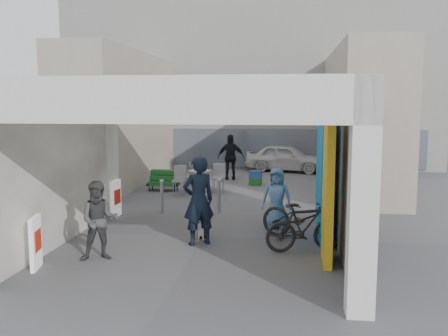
# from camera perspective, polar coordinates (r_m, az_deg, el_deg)

# --- Properties ---
(ground) EXTENTS (90.00, 90.00, 0.00)m
(ground) POSITION_cam_1_polar(r_m,az_deg,el_deg) (11.80, -2.31, -7.81)
(ground) COLOR #525257
(ground) RESTS_ON ground
(arcade_canopy) EXTENTS (6.40, 6.45, 6.40)m
(arcade_canopy) POSITION_cam_1_polar(r_m,az_deg,el_deg) (10.52, -0.22, 3.08)
(arcade_canopy) COLOR silver
(arcade_canopy) RESTS_ON ground
(far_building) EXTENTS (18.00, 4.08, 8.00)m
(far_building) POSITION_cam_1_polar(r_m,az_deg,el_deg) (25.30, 3.04, 9.46)
(far_building) COLOR white
(far_building) RESTS_ON ground
(plaza_bldg_left) EXTENTS (2.00, 9.00, 5.00)m
(plaza_bldg_left) POSITION_cam_1_polar(r_m,az_deg,el_deg) (19.80, -11.63, 5.56)
(plaza_bldg_left) COLOR #A69B89
(plaza_bldg_left) RESTS_ON ground
(plaza_bldg_right) EXTENTS (2.00, 9.00, 5.00)m
(plaza_bldg_right) POSITION_cam_1_polar(r_m,az_deg,el_deg) (18.90, 15.26, 5.37)
(plaza_bldg_right) COLOR #A69B89
(plaza_bldg_right) RESTS_ON ground
(bollard_left) EXTENTS (0.09, 0.09, 0.94)m
(bollard_left) POSITION_cam_1_polar(r_m,az_deg,el_deg) (14.21, -7.11, -3.29)
(bollard_left) COLOR #95989D
(bollard_left) RESTS_ON ground
(bollard_center) EXTENTS (0.09, 0.09, 0.96)m
(bollard_center) POSITION_cam_1_polar(r_m,az_deg,el_deg) (14.17, -0.57, -3.23)
(bollard_center) COLOR #95989D
(bollard_center) RESTS_ON ground
(bollard_right) EXTENTS (0.09, 0.09, 0.83)m
(bollard_right) POSITION_cam_1_polar(r_m,az_deg,el_deg) (13.70, 5.78, -3.89)
(bollard_right) COLOR #95989D
(bollard_right) RESTS_ON ground
(advert_board_near) EXTENTS (0.20, 0.55, 1.00)m
(advert_board_near) POSITION_cam_1_polar(r_m,az_deg,el_deg) (10.09, -20.72, -7.97)
(advert_board_near) COLOR white
(advert_board_near) RESTS_ON ground
(advert_board_far) EXTENTS (0.14, 0.55, 1.00)m
(advert_board_far) POSITION_cam_1_polar(r_m,az_deg,el_deg) (14.02, -12.25, -3.40)
(advert_board_far) COLOR white
(advert_board_far) RESTS_ON ground
(cafe_set) EXTENTS (1.65, 1.33, 1.00)m
(cafe_set) POSITION_cam_1_polar(r_m,az_deg,el_deg) (17.27, -3.02, -1.72)
(cafe_set) COLOR #98989C
(cafe_set) RESTS_ON ground
(produce_stand) EXTENTS (1.10, 0.60, 0.72)m
(produce_stand) POSITION_cam_1_polar(r_m,az_deg,el_deg) (17.91, -6.95, -1.64)
(produce_stand) COLOR black
(produce_stand) RESTS_ON ground
(crate_stack) EXTENTS (0.48, 0.39, 0.56)m
(crate_stack) POSITION_cam_1_polar(r_m,az_deg,el_deg) (18.94, 3.61, -1.13)
(crate_stack) COLOR #195819
(crate_stack) RESTS_ON ground
(border_collie) EXTENTS (0.22, 0.42, 0.59)m
(border_collie) POSITION_cam_1_polar(r_m,az_deg,el_deg) (11.60, -2.57, -6.89)
(border_collie) COLOR black
(border_collie) RESTS_ON ground
(man_with_dog) EXTENTS (0.86, 0.77, 1.96)m
(man_with_dog) POSITION_cam_1_polar(r_m,az_deg,el_deg) (10.93, -2.93, -3.75)
(man_with_dog) COLOR black
(man_with_dog) RESTS_ON ground
(man_back_turned) EXTENTS (0.93, 0.83, 1.59)m
(man_back_turned) POSITION_cam_1_polar(r_m,az_deg,el_deg) (10.22, -14.05, -5.86)
(man_back_turned) COLOR #3B3C3E
(man_back_turned) RESTS_ON ground
(man_elderly) EXTENTS (0.79, 0.56, 1.52)m
(man_elderly) POSITION_cam_1_polar(r_m,az_deg,el_deg) (12.46, 6.03, -3.44)
(man_elderly) COLOR #5276A0
(man_elderly) RESTS_ON ground
(man_crates) EXTENTS (1.13, 0.60, 1.84)m
(man_crates) POSITION_cam_1_polar(r_m,az_deg,el_deg) (20.12, 0.79, 1.24)
(man_crates) COLOR black
(man_crates) RESTS_ON ground
(bicycle_front) EXTENTS (2.20, 1.61, 1.10)m
(bicycle_front) POSITION_cam_1_polar(r_m,az_deg,el_deg) (11.43, 9.11, -5.55)
(bicycle_front) COLOR black
(bicycle_front) RESTS_ON ground
(bicycle_rear) EXTENTS (1.79, 1.05, 1.04)m
(bicycle_rear) POSITION_cam_1_polar(r_m,az_deg,el_deg) (10.67, 9.23, -6.67)
(bicycle_rear) COLOR black
(bicycle_rear) RESTS_ON ground
(white_van) EXTENTS (3.89, 2.27, 1.24)m
(white_van) POSITION_cam_1_polar(r_m,az_deg,el_deg) (22.85, 7.16, 1.17)
(white_van) COLOR silver
(white_van) RESTS_ON ground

